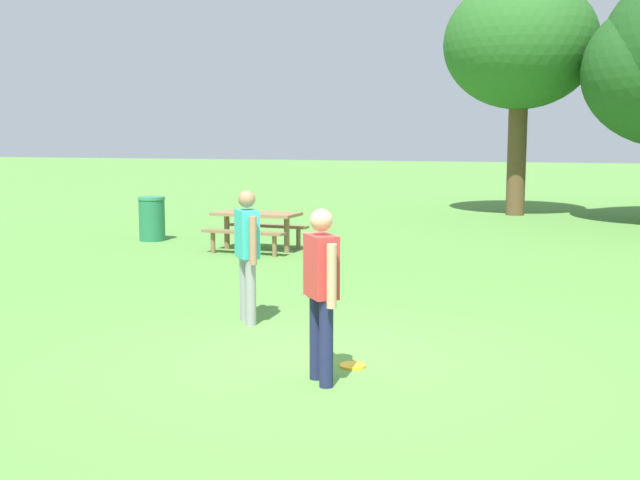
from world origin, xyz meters
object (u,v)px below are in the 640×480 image
person_catcher (321,284)px  tree_tall_left (520,45)px  frisbee (353,366)px  trash_can_beside_table (152,219)px  picnic_table_near (256,223)px  person_thrower (247,247)px

person_catcher → tree_tall_left: (0.85, 16.43, 3.84)m
frisbee → trash_can_beside_table: (-6.59, 7.87, 0.47)m
person_catcher → tree_tall_left: 16.89m
trash_can_beside_table → person_catcher: bearing=-52.7°
picnic_table_near → trash_can_beside_table: bearing=164.6°
frisbee → picnic_table_near: size_ratio=0.15×
picnic_table_near → trash_can_beside_table: 2.85m
person_thrower → person_catcher: size_ratio=1.00×
frisbee → tree_tall_left: 16.57m
person_thrower → tree_tall_left: size_ratio=0.25×
picnic_table_near → person_catcher: bearing=-64.4°
person_catcher → trash_can_beside_table: person_catcher is taller
trash_can_beside_table → tree_tall_left: (7.28, 7.99, 4.30)m
person_catcher → frisbee: 1.10m
person_thrower → picnic_table_near: 6.09m
person_thrower → tree_tall_left: bearing=80.6°
tree_tall_left → picnic_table_near: bearing=-117.4°
trash_can_beside_table → picnic_table_near: bearing=-15.4°
picnic_table_near → tree_tall_left: tree_tall_left is taller
frisbee → tree_tall_left: size_ratio=0.04×
tree_tall_left → frisbee: bearing=-92.5°
frisbee → picnic_table_near: 8.10m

